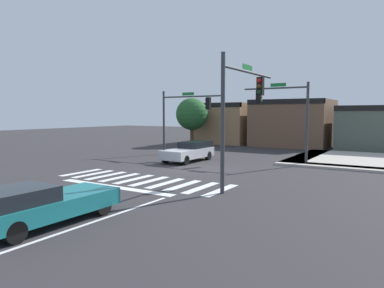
{
  "coord_description": "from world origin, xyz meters",
  "views": [
    {
      "loc": [
        11.77,
        -18.43,
        3.43
      ],
      "look_at": [
        -0.17,
        0.69,
        1.5
      ],
      "focal_mm": 33.09,
      "sensor_mm": 36.0,
      "label": 1
    }
  ],
  "objects": [
    {
      "name": "car_teal",
      "position": [
        2.2,
        -11.88,
        0.66
      ],
      "size": [
        1.82,
        4.59,
        1.29
      ],
      "rotation": [
        0.0,
        0.0,
        1.57
      ],
      "color": "#196B70",
      "rests_on": "ground_plane"
    },
    {
      "name": "traffic_signal_northeast",
      "position": [
        4.22,
        5.62,
        3.87
      ],
      "size": [
        4.59,
        0.32,
        5.54
      ],
      "rotation": [
        0.0,
        0.0,
        3.14
      ],
      "color": "#383A3D",
      "rests_on": "ground_plane"
    },
    {
      "name": "ground_plane",
      "position": [
        0.0,
        0.0,
        0.0
      ],
      "size": [
        120.0,
        120.0,
        0.0
      ],
      "primitive_type": "plane",
      "color": "#302D30"
    },
    {
      "name": "crosswalk_near",
      "position": [
        -0.0,
        -4.5,
        0.0
      ],
      "size": [
        9.59,
        2.91,
        0.01
      ],
      "color": "silver",
      "rests_on": "ground_plane"
    },
    {
      "name": "lane_markings",
      "position": [
        1.16,
        -11.43,
        0.0
      ],
      "size": [
        6.8,
        18.75,
        0.01
      ],
      "color": "white",
      "rests_on": "ground_plane"
    },
    {
      "name": "roadside_tree",
      "position": [
        -8.5,
        14.0,
        3.38
      ],
      "size": [
        3.46,
        3.46,
        5.13
      ],
      "color": "#4C3823",
      "rests_on": "ground_plane"
    },
    {
      "name": "traffic_signal_southeast",
      "position": [
        4.91,
        -3.05,
        4.12
      ],
      "size": [
        0.32,
        5.81,
        6.01
      ],
      "rotation": [
        0.0,
        0.0,
        1.57
      ],
      "color": "#383A3D",
      "rests_on": "ground_plane"
    },
    {
      "name": "storefront_row",
      "position": [
        1.34,
        19.24,
        2.32
      ],
      "size": [
        23.45,
        7.01,
        4.89
      ],
      "color": "#93704C",
      "rests_on": "ground_plane"
    },
    {
      "name": "car_silver",
      "position": [
        -1.87,
        3.07,
        0.72
      ],
      "size": [
        1.87,
        4.56,
        1.38
      ],
      "rotation": [
        0.0,
        0.0,
        -1.57
      ],
      "color": "#B7BABF",
      "rests_on": "ground_plane"
    },
    {
      "name": "traffic_signal_northwest",
      "position": [
        -4.04,
        5.62,
        3.66
      ],
      "size": [
        5.5,
        0.32,
        5.32
      ],
      "color": "#383A3D",
      "rests_on": "ground_plane"
    },
    {
      "name": "curb_corner_northeast",
      "position": [
        8.49,
        9.42,
        0.07
      ],
      "size": [
        10.0,
        10.6,
        0.15
      ],
      "color": "#B2AA9E",
      "rests_on": "ground_plane"
    },
    {
      "name": "bike_detector_marking",
      "position": [
        1.43,
        -8.69,
        0.0
      ],
      "size": [
        1.12,
        1.12,
        0.01
      ],
      "color": "yellow",
      "rests_on": "ground_plane"
    }
  ]
}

